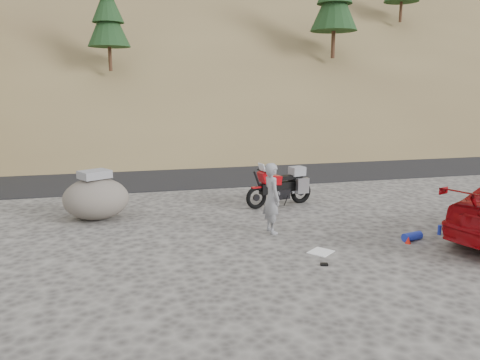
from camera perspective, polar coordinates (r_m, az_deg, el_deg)
The scene contains 11 objects.
ground at distance 11.01m, azimuth 5.75°, elevation -6.76°, with size 140.00×140.00×0.00m, color #403D3B.
road at distance 19.47m, azimuth -3.27°, elevation 1.12°, with size 120.00×7.00×0.05m, color black.
hillside at distance 51.42m, azimuth -10.65°, elevation 19.52°, with size 120.00×73.00×46.72m.
motorcycle at distance 13.66m, azimuth 5.20°, elevation -0.78°, with size 2.18×0.96×1.32m.
man at distance 11.23m, azimuth 3.85°, elevation -6.37°, with size 0.61×0.40×1.67m, color gray.
boulder at distance 12.74m, azimuth -17.14°, elevation -2.13°, with size 2.03×1.87×1.27m.
gear_white_cloth at distance 10.02m, azimuth 9.83°, elevation -8.64°, with size 0.47×0.42×0.02m, color white.
gear_blue_mat at distance 11.27m, azimuth 20.25°, elevation -6.47°, with size 0.19×0.19×0.48m, color #1B2CA5.
gear_bottle at distance 11.94m, azimuth 23.14°, elevation -5.62°, with size 0.08×0.08×0.23m, color #1B2CA5.
gear_funnel at distance 11.03m, azimuth 19.82°, elevation -6.91°, with size 0.12×0.12×0.16m, color red.
gear_glove_a at distance 9.33m, azimuth 10.22°, elevation -10.09°, with size 0.14×0.10×0.04m, color black.
Camera 1 is at (-3.61, -9.84, 3.36)m, focal length 35.00 mm.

